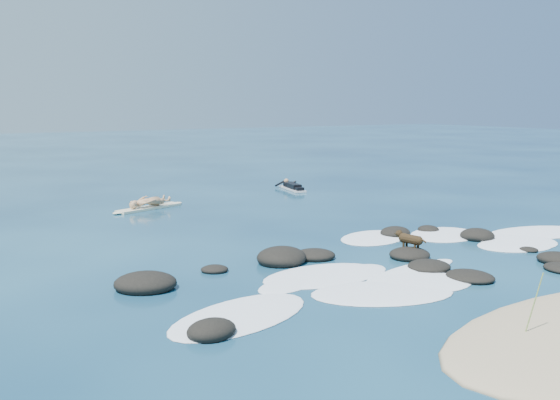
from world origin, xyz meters
TOP-DOWN VIEW (x-y plane):
  - ground at (0.00, 0.00)m, footprint 160.00×160.00m
  - reef_rocks at (0.92, -2.38)m, footprint 15.30×6.54m
  - breaking_foam at (0.36, -2.17)m, footprint 16.17×7.46m
  - standing_surfer_rig at (-3.17, 9.62)m, footprint 3.39×1.55m
  - paddling_surfer_rig at (4.79, 11.41)m, footprint 1.24×2.65m
  - dog at (0.49, -1.60)m, footprint 0.41×1.10m

SIDE VIEW (x-z plane):
  - ground at x=0.00m, z-range 0.00..0.00m
  - breaking_foam at x=0.36m, z-range -0.05..0.07m
  - reef_rocks at x=0.92m, z-range -0.19..0.41m
  - paddling_surfer_rig at x=4.79m, z-range -0.07..0.39m
  - dog at x=0.49m, z-range 0.11..0.82m
  - standing_surfer_rig at x=-3.17m, z-range -0.21..1.78m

